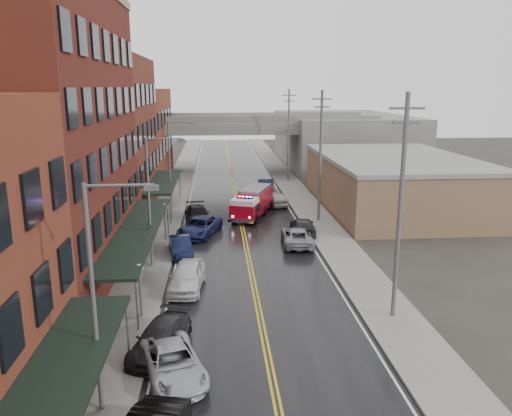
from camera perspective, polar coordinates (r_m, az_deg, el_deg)
road at (r=41.20m, az=-1.32°, el=-3.58°), size 11.00×160.00×0.02m
sidewalk_left at (r=41.43m, az=-11.47°, el=-3.67°), size 3.00×160.00×0.15m
sidewalk_right at (r=42.21m, az=8.64°, el=-3.22°), size 3.00×160.00×0.15m
curb_left at (r=41.27m, az=-9.19°, el=-3.64°), size 0.30×160.00×0.15m
curb_right at (r=41.87m, az=6.44°, el=-3.29°), size 0.30×160.00×0.15m
brick_building_b at (r=34.28m, az=-23.63°, el=7.14°), size 9.00×20.00×18.00m
brick_building_c at (r=51.22m, az=-17.25°, el=7.77°), size 9.00×15.00×15.00m
brick_building_far at (r=68.48m, az=-14.05°, el=8.04°), size 9.00×20.00×12.00m
tan_building at (r=53.45m, az=15.42°, el=2.69°), size 14.00×22.00×5.00m
right_far_block at (r=82.24m, az=9.72°, el=7.73°), size 18.00×30.00×8.00m
awning_0 at (r=17.01m, az=-23.32°, el=-20.44°), size 2.60×16.00×3.09m
awning_1 at (r=33.99m, az=-13.36°, el=-2.48°), size 2.60×18.00×3.09m
awning_2 at (r=50.91m, az=-10.49°, el=2.98°), size 2.60×13.00×3.09m
globe_lamp_1 at (r=27.48m, az=-13.15°, el=-7.85°), size 0.44×0.44×3.12m
globe_lamp_2 at (r=40.73m, az=-10.36°, el=-0.64°), size 0.44×0.44×3.12m
street_lamp_0 at (r=19.16m, az=-17.50°, el=-8.55°), size 2.64×0.22×9.00m
street_lamp_1 at (r=34.30m, az=-11.76°, el=1.54°), size 2.64×0.22×9.00m
street_lamp_2 at (r=49.98m, az=-9.58°, el=5.38°), size 2.64×0.22×9.00m
utility_pole_0 at (r=26.72m, az=16.17°, el=0.33°), size 1.80×0.24×12.00m
utility_pole_1 at (r=45.67m, az=7.37°, el=6.11°), size 1.80×0.24×12.00m
utility_pole_2 at (r=65.25m, az=3.74°, el=8.43°), size 1.80×0.24×12.00m
overpass at (r=71.60m, az=-2.86°, el=8.65°), size 40.00×10.00×7.50m
fire_truck at (r=48.00m, az=-0.45°, el=0.70°), size 4.80×7.69×2.68m
parked_car_left_2 at (r=22.73m, az=-9.50°, el=-17.02°), size 3.63×5.42×1.38m
parked_car_left_3 at (r=24.65m, az=-10.87°, el=-14.46°), size 3.20×5.19×1.40m
parked_car_left_4 at (r=31.37m, az=-7.91°, el=-7.76°), size 2.45×5.06×1.66m
parked_car_left_5 at (r=37.60m, az=-8.61°, el=-4.35°), size 2.15×4.38×1.38m
parked_car_left_6 at (r=42.31m, az=-6.46°, el=-2.14°), size 4.21×6.01×1.52m
parked_car_left_7 at (r=46.38m, az=-6.71°, el=-0.74°), size 2.74×5.44×1.51m
parked_car_right_0 at (r=39.72m, az=4.70°, el=-3.23°), size 2.68×5.24×1.42m
parked_car_right_1 at (r=42.46m, az=5.36°, el=-2.14°), size 2.38×5.01×1.41m
parked_car_right_2 at (r=52.72m, az=2.23°, el=1.10°), size 2.60×4.74×1.53m
parked_car_right_3 at (r=59.41m, az=1.16°, el=2.60°), size 2.48×5.23×1.66m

